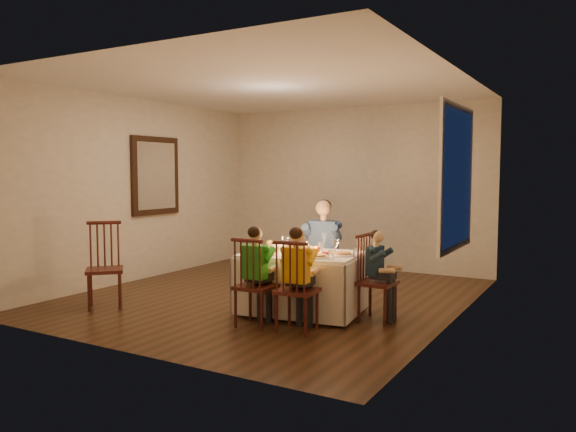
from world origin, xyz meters
The scene contains 26 objects.
ground centered at (0.00, 0.00, 0.00)m, with size 5.00×5.00×0.00m, color black.
wall_left centered at (-2.25, 0.00, 1.30)m, with size 0.02×5.00×2.60m, color beige.
wall_right centered at (2.25, 0.00, 1.30)m, with size 0.02×5.00×2.60m, color beige.
wall_back centered at (0.00, 2.50, 1.30)m, with size 4.50×0.02×2.60m, color beige.
ceiling centered at (0.00, 0.00, 2.60)m, with size 5.00×5.00×0.00m, color white.
dining_table centered at (0.70, -0.54, 0.48)m, with size 1.41×1.10×0.64m.
chair_adult centered at (0.62, 0.17, 0.00)m, with size 0.37×0.36×0.91m, color #36120E, non-canonical shape.
chair_near_left centered at (0.56, -1.24, 0.00)m, with size 0.37×0.36×0.91m, color #36120E, non-canonical shape.
chair_near_right centered at (1.02, -1.21, 0.00)m, with size 0.37×0.36×0.91m, color #36120E, non-canonical shape.
chair_end centered at (1.55, -0.43, 0.00)m, with size 0.37×0.36×0.91m, color #36120E, non-canonical shape.
chair_extra centered at (-1.37, -1.46, 0.00)m, with size 0.41×0.39×0.99m, color #36120E, non-canonical shape.
adult centered at (0.62, 0.17, 0.00)m, with size 0.44×0.40×1.22m, color navy, non-canonical shape.
child_green centered at (0.56, -1.24, 0.00)m, with size 0.32×0.30×1.02m, color green, non-canonical shape.
child_yellow centered at (1.02, -1.21, 0.00)m, with size 0.33×0.30×1.03m, color yellow, non-canonical shape.
child_teal centered at (1.55, -0.43, 0.00)m, with size 0.29×0.27×0.96m, color #172A3B, non-canonical shape.
setting_adult centered at (0.65, -0.27, 0.68)m, with size 0.26×0.26×0.02m, color white.
setting_green centered at (0.46, -0.83, 0.68)m, with size 0.26×0.26×0.02m, color white.
setting_yellow centered at (1.01, -0.75, 0.68)m, with size 0.26×0.26×0.02m, color white.
setting_teal centered at (1.17, -0.49, 0.68)m, with size 0.26×0.26×0.02m, color white.
candle_left centered at (0.64, -0.55, 0.72)m, with size 0.06×0.06×0.10m, color white.
candle_right centered at (0.76, -0.54, 0.72)m, with size 0.06×0.06×0.10m, color white.
squash centered at (0.17, -0.35, 0.71)m, with size 0.09×0.09×0.09m, color yellow.
orange_fruit centered at (0.86, -0.48, 0.71)m, with size 0.08×0.08×0.08m, color orange.
serving_bowl centered at (0.28, -0.32, 0.70)m, with size 0.22×0.22×0.06m, color white.
wall_mirror centered at (-2.22, 0.30, 1.50)m, with size 0.06×0.95×1.15m.
window_blinds centered at (2.21, 0.10, 1.50)m, with size 0.07×1.34×1.54m.
Camera 1 is at (3.63, -5.92, 1.57)m, focal length 35.00 mm.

